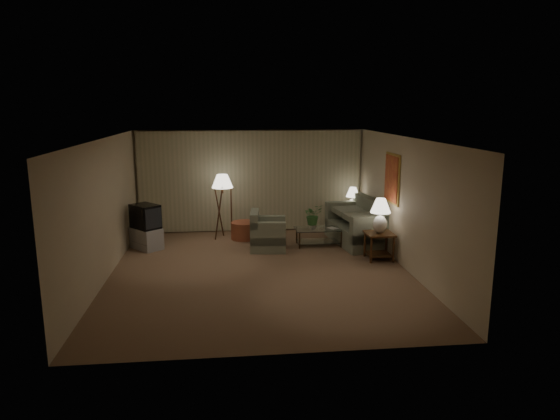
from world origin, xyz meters
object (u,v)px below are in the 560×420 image
Objects in this scene: armchair at (268,234)px; side_table_far at (352,218)px; ottoman at (244,230)px; coffee_table at (319,234)px; crt_tv at (145,216)px; vase at (313,226)px; table_lamp_near at (380,213)px; side_table_near at (379,241)px; floor_lamp at (223,205)px; tv_cabinet at (147,238)px; sofa at (357,226)px; table_lamp_far at (353,197)px.

side_table_far is (2.35, 1.32, 0.05)m from armchair.
coffee_table is at bearing -24.32° from ottoman.
coffee_table is 1.44× the size of crt_tv.
vase is (-1.26, -1.12, 0.09)m from side_table_far.
table_lamp_near is 0.67× the size of coffee_table.
side_table_far is at bearing 90.00° from side_table_near.
floor_lamp reaches higher than side_table_far.
tv_cabinet is 1.09× the size of crt_tv.
side_table_near is at bearing -35.47° from ottoman.
sofa is at bearing 47.50° from tv_cabinet.
ottoman is (-2.88, 2.05, -0.20)m from side_table_near.
side_table_near is 4.05m from floor_lamp.
table_lamp_near reaches higher than side_table_far.
tv_cabinet is (-2.85, 0.36, -0.11)m from armchair.
armchair is at bearing -61.98° from ottoman.
side_table_near is 0.97× the size of table_lamp_far.
armchair is 2.66m from table_lamp_near.
armchair is 6.40× the size of vase.
sofa is 2.15× the size of armchair.
table_lamp_near is at bearing -90.00° from side_table_far.
crt_tv is (0.00, 0.00, 0.53)m from tv_cabinet.
side_table_far is 1.58m from coffee_table.
crt_tv is at bearing 0.00° from tv_cabinet.
side_table_near is 0.79× the size of table_lamp_near.
tv_cabinet is at bearing 177.73° from coffee_table.
sofa is at bearing 96.34° from side_table_near.
floor_lamp is (1.80, 0.75, 0.08)m from crt_tv.
crt_tv is (-5.05, 0.06, 0.35)m from sofa.
coffee_table is 2.53m from floor_lamp.
floor_lamp reaches higher than side_table_near.
floor_lamp is 2.50× the size of ottoman.
table_lamp_near is 2.38m from table_lamp_far.
table_lamp_near is 0.96× the size of crt_tv.
side_table_near is at bearing 90.00° from table_lamp_near.
table_lamp_near is 5.40m from crt_tv.
table_lamp_far is at bearing 3.60° from floor_lamp.
armchair is 1.34× the size of table_lamp_near.
armchair is at bearing -169.63° from vase.
floor_lamp is at bearing 156.95° from vase.
coffee_table is (1.24, 0.20, -0.08)m from armchair.
crt_tv is 1.22× the size of ottoman.
floor_lamp is at bearing 168.06° from ottoman.
tv_cabinet is 1.33× the size of ottoman.
side_table_near is at bearing -90.00° from table_lamp_far.
coffee_table is (-1.11, -1.12, -0.13)m from side_table_far.
ottoman is at bearing 144.53° from side_table_near.
armchair is at bearing 40.98° from crt_tv.
crt_tv is at bearing -157.49° from floor_lamp.
sofa reaches higher than vase.
side_table_near reaches higher than coffee_table.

